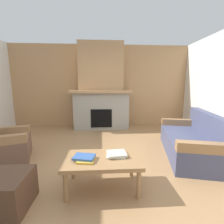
# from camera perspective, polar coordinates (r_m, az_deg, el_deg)

# --- Properties ---
(ground) EXTENTS (9.00, 9.00, 0.00)m
(ground) POSITION_cam_1_polar(r_m,az_deg,el_deg) (2.84, -3.99, -19.47)
(ground) COLOR #9E754C
(wall_back_wood_panel) EXTENTS (6.00, 0.12, 2.70)m
(wall_back_wood_panel) POSITION_cam_1_polar(r_m,az_deg,el_deg) (5.48, -3.95, 9.34)
(wall_back_wood_panel) COLOR tan
(wall_back_wood_panel) RESTS_ON ground
(fireplace) EXTENTS (1.90, 0.82, 2.70)m
(fireplace) POSITION_cam_1_polar(r_m,az_deg,el_deg) (5.11, -3.95, 7.22)
(fireplace) COLOR gray
(fireplace) RESTS_ON ground
(couch) EXTENTS (1.24, 1.95, 0.85)m
(couch) POSITION_cam_1_polar(r_m,az_deg,el_deg) (3.56, 26.90, -9.35)
(couch) COLOR #474C6B
(couch) RESTS_ON ground
(armchair) EXTENTS (0.97, 0.97, 0.85)m
(armchair) POSITION_cam_1_polar(r_m,az_deg,el_deg) (3.59, -34.64, -9.74)
(armchair) COLOR brown
(armchair) RESTS_ON ground
(coffee_table) EXTENTS (1.00, 0.60, 0.43)m
(coffee_table) POSITION_cam_1_polar(r_m,az_deg,el_deg) (2.20, -3.49, -17.56)
(coffee_table) COLOR #997047
(coffee_table) RESTS_ON ground
(ottoman) EXTENTS (0.52, 0.52, 0.40)m
(ottoman) POSITION_cam_1_polar(r_m,az_deg,el_deg) (2.31, -34.33, -22.96)
(ottoman) COLOR #4C3323
(ottoman) RESTS_ON ground
(book_stack_near_edge) EXTENTS (0.30, 0.28, 0.05)m
(book_stack_near_edge) POSITION_cam_1_polar(r_m,az_deg,el_deg) (2.14, -9.81, -16.17)
(book_stack_near_edge) COLOR gold
(book_stack_near_edge) RESTS_ON coffee_table
(book_stack_center) EXTENTS (0.28, 0.25, 0.05)m
(book_stack_center) POSITION_cam_1_polar(r_m,az_deg,el_deg) (2.22, 1.59, -15.06)
(book_stack_center) COLOR beige
(book_stack_center) RESTS_ON coffee_table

